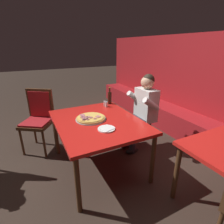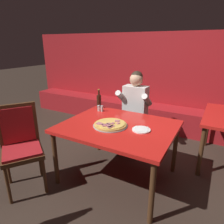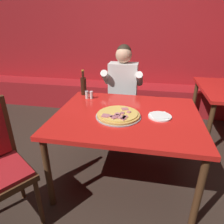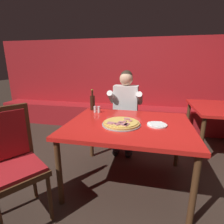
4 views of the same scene
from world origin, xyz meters
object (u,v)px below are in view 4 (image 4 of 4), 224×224
object	(u,v)px
main_dining_table	(129,129)
pizza	(121,123)
plate_white_paper	(157,125)
shaker_oregano	(99,110)
beer_bottle	(93,102)
dining_chair_side_aisle	(11,158)
shaker_black_pepper	(95,110)
diner_seated_blue_shirt	(125,107)

from	to	relation	value
main_dining_table	pizza	xyz separation A→B (m)	(-0.07, -0.07, 0.09)
plate_white_paper	shaker_oregano	world-z (taller)	shaker_oregano
pizza	plate_white_paper	size ratio (longest dim) A/B	1.97
main_dining_table	shaker_oregano	bearing A→B (deg)	142.62
beer_bottle	main_dining_table	bearing A→B (deg)	-38.89
plate_white_paper	main_dining_table	bearing A→B (deg)	178.31
main_dining_table	plate_white_paper	size ratio (longest dim) A/B	6.38
dining_chair_side_aisle	shaker_black_pepper	bearing A→B (deg)	66.40
shaker_oregano	diner_seated_blue_shirt	xyz separation A→B (m)	(0.28, 0.50, -0.08)
shaker_black_pepper	plate_white_paper	bearing A→B (deg)	-23.23
pizza	diner_seated_blue_shirt	bearing A→B (deg)	95.84
main_dining_table	shaker_black_pepper	size ratio (longest dim) A/B	15.58
beer_bottle	shaker_oregano	distance (m)	0.19
shaker_black_pepper	shaker_oregano	world-z (taller)	same
main_dining_table	diner_seated_blue_shirt	distance (m)	0.86
main_dining_table	shaker_oregano	xyz separation A→B (m)	(-0.44, 0.34, 0.11)
main_dining_table	dining_chair_side_aisle	distance (m)	1.16
shaker_oregano	diner_seated_blue_shirt	size ratio (longest dim) A/B	0.07
beer_bottle	dining_chair_side_aisle	distance (m)	1.23
pizza	shaker_oregano	world-z (taller)	shaker_oregano
plate_white_paper	shaker_oregano	bearing A→B (deg)	154.96
pizza	shaker_oregano	distance (m)	0.55
plate_white_paper	diner_seated_blue_shirt	distance (m)	0.97
beer_bottle	dining_chair_side_aisle	xyz separation A→B (m)	(-0.37, -1.14, -0.26)
plate_white_paper	diner_seated_blue_shirt	world-z (taller)	diner_seated_blue_shirt
beer_bottle	diner_seated_blue_shirt	bearing A→B (deg)	43.31
shaker_oregano	plate_white_paper	bearing A→B (deg)	-25.04
diner_seated_blue_shirt	main_dining_table	bearing A→B (deg)	-78.90
main_dining_table	plate_white_paper	distance (m)	0.31
main_dining_table	dining_chair_side_aisle	world-z (taller)	dining_chair_side_aisle
main_dining_table	dining_chair_side_aisle	xyz separation A→B (m)	(-0.94, -0.68, -0.08)
pizza	plate_white_paper	bearing A→B (deg)	9.48
shaker_oregano	dining_chair_side_aisle	bearing A→B (deg)	-115.84
plate_white_paper	dining_chair_side_aisle	distance (m)	1.42
diner_seated_blue_shirt	dining_chair_side_aisle	distance (m)	1.71
plate_white_paper	dining_chair_side_aisle	world-z (taller)	dining_chair_side_aisle
main_dining_table	diner_seated_blue_shirt	bearing A→B (deg)	101.10
main_dining_table	shaker_oregano	size ratio (longest dim) A/B	15.58
beer_bottle	diner_seated_blue_shirt	size ratio (longest dim) A/B	0.23
beer_bottle	dining_chair_side_aisle	size ratio (longest dim) A/B	0.29
main_dining_table	pizza	distance (m)	0.13
pizza	diner_seated_blue_shirt	world-z (taller)	diner_seated_blue_shirt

